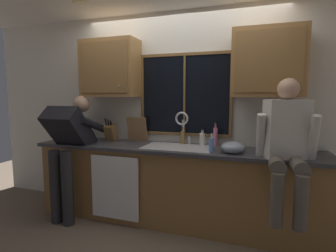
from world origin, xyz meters
name	(u,v)px	position (x,y,z in m)	size (l,w,h in m)	color
back_wall	(181,114)	(0.00, 0.06, 1.27)	(5.71, 0.12, 2.55)	silver
ceiling_downlight_left	(79,3)	(-0.99, -0.60, 2.54)	(0.14, 0.14, 0.01)	#FFEAB2
window_glass	(185,95)	(0.07, -0.01, 1.52)	(1.10, 0.02, 0.95)	black
window_frame_top	(185,54)	(0.07, -0.02, 2.02)	(1.17, 0.02, 0.04)	brown
window_frame_bottom	(184,134)	(0.07, -0.02, 1.03)	(1.17, 0.02, 0.04)	brown
window_frame_left	(143,95)	(-0.50, -0.02, 1.52)	(0.04, 0.02, 0.95)	brown
window_frame_right	(231,95)	(0.64, -0.02, 1.52)	(0.04, 0.02, 0.95)	brown
window_mullion_center	(184,95)	(0.07, -0.02, 1.52)	(0.02, 0.02, 0.95)	brown
lower_cabinet_run	(172,186)	(0.00, -0.29, 0.44)	(3.31, 0.58, 0.88)	olive
countertop	(172,149)	(0.00, -0.31, 0.90)	(3.37, 0.62, 0.04)	#38383D
dishwasher_front	(115,188)	(-0.60, -0.61, 0.46)	(0.60, 0.02, 0.74)	white
upper_cabinet_left	(110,69)	(-0.88, -0.17, 1.86)	(0.74, 0.36, 0.72)	#9E703D
upper_cabinet_right	(268,63)	(1.02, -0.17, 1.86)	(0.74, 0.36, 0.72)	#9E703D
sink	(178,155)	(0.07, -0.30, 0.82)	(0.80, 0.46, 0.21)	#B7B7BC
faucet	(183,124)	(0.08, -0.12, 1.17)	(0.18, 0.09, 0.40)	silver
person_standing	(69,143)	(-1.22, -0.59, 0.94)	(0.53, 0.71, 1.51)	#262628
person_sitting_on_counter	(287,141)	(1.20, -0.57, 1.10)	(0.54, 0.66, 1.26)	#595147
knife_block	(111,133)	(-0.89, -0.17, 1.03)	(0.12, 0.18, 0.32)	brown
cutting_board	(137,129)	(-0.55, -0.08, 1.08)	(0.27, 0.02, 0.32)	#997047
mixing_bowl	(233,148)	(0.70, -0.41, 0.98)	(0.25, 0.25, 0.12)	#8C99A8
soap_dispenser	(211,145)	(0.48, -0.43, 1.00)	(0.06, 0.07, 0.20)	#668CCC
bottle_green_glass	(183,137)	(0.07, -0.08, 1.01)	(0.05, 0.05, 0.21)	olive
bottle_tall_clear	(215,136)	(0.47, -0.06, 1.03)	(0.05, 0.05, 0.28)	pink
bottle_amber_small	(202,139)	(0.32, -0.11, 1.00)	(0.07, 0.07, 0.20)	silver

